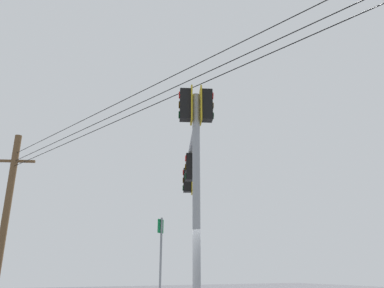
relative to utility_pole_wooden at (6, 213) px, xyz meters
name	(u,v)px	position (x,y,z in m)	size (l,w,h in m)	color
signal_mast_assembly	(193,163)	(-4.94, 10.54, 0.45)	(2.99, 6.33, 6.39)	gray
utility_pole_wooden	(6,213)	(0.00, 0.00, 0.00)	(1.93, 0.86, 8.17)	brown
route_sign_primary	(160,259)	(-4.72, 8.64, -2.27)	(0.26, 0.18, 3.19)	slate
overhead_wire_span	(231,60)	(-4.84, 13.05, 2.61)	(9.71, 26.10, 0.82)	black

